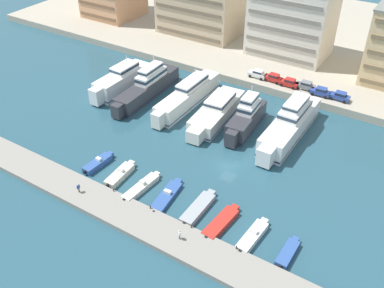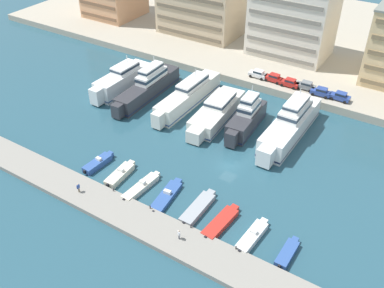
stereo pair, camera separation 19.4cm
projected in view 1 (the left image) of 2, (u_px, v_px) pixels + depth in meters
The scene contains 31 objects.
ground_plane at pixel (229, 166), 73.02m from camera, with size 400.00×400.00×0.00m, color #285160.
quay_promenade at pixel (337, 41), 114.46m from camera, with size 180.00×70.00×1.67m, color #ADA38E.
pier_dock at pixel (166, 234), 60.04m from camera, with size 120.00×5.78×0.78m, color gray.
yacht_white_far_left at pixel (121, 80), 93.23m from camera, with size 4.46×17.39×7.25m.
yacht_charcoal_left at pixel (148, 86), 90.94m from camera, with size 4.26×21.69×8.23m.
yacht_ivory_mid_left at pixel (188, 96), 88.20m from camera, with size 3.90×22.36×6.93m.
yacht_ivory_center_left at pixel (216, 111), 83.95m from camera, with size 6.17×19.71×6.08m.
yacht_charcoal_center at pixel (246, 118), 80.84m from camera, with size 4.54×14.89×8.42m.
yacht_white_center_right at pixel (290, 124), 78.89m from camera, with size 4.85×22.68×8.64m.
motorboat_blue_far_left at pixel (98, 163), 72.70m from camera, with size 2.03×6.58×1.53m.
motorboat_cream_left at pixel (120, 174), 70.32m from camera, with size 2.29×7.10×1.59m.
motorboat_cream_mid_left at pixel (141, 187), 67.88m from camera, with size 2.17×8.32×1.53m.
motorboat_blue_center_left at pixel (167, 196), 66.33m from camera, with size 2.93×8.54×1.28m.
motorboat_grey_center at pixel (198, 208), 64.16m from camera, with size 2.13×8.39×0.91m.
motorboat_red_center_right at pixel (221, 223), 61.76m from camera, with size 2.63×8.11×0.90m.
motorboat_white_mid_right at pixel (253, 236), 59.62m from camera, with size 2.26×7.44×1.47m.
motorboat_blue_right at pixel (288, 253), 57.32m from camera, with size 1.71×6.00×0.89m.
car_white_far_left at pixel (258, 74), 95.13m from camera, with size 4.11×1.94×1.80m.
car_red_left at pixel (273, 77), 93.59m from camera, with size 4.16×2.05×1.80m.
car_red_mid_left at pixel (289, 82), 91.77m from camera, with size 4.11×1.95×1.80m.
car_grey_center_left at pixel (306, 85), 90.77m from camera, with size 4.12×1.97×1.80m.
car_blue_center at pixel (321, 91), 88.59m from camera, with size 4.16×2.04×1.80m.
car_blue_center_right at pixel (340, 96), 87.09m from camera, with size 4.14×2.01×1.80m.
apartment_block_left at pixel (201, 2), 112.58m from camera, with size 21.60×13.25×18.19m.
apartment_block_mid_left at pixel (293, 14), 100.53m from camera, with size 18.85×13.29×21.43m.
pedestrian_near_edge at pixel (179, 234), 58.30m from camera, with size 0.56×0.42×1.64m.
pedestrian_mid_deck at pixel (78, 187), 65.95m from camera, with size 0.23×0.63×1.63m.
bollard_west at pixel (113, 190), 66.50m from camera, with size 0.20×0.20×0.61m.
bollard_west_mid at pixel (150, 207), 63.42m from camera, with size 0.20×0.20×0.61m.
bollard_east_mid at pixel (191, 226), 60.34m from camera, with size 0.20×0.20×0.61m.
bollard_east at pixel (236, 247), 57.25m from camera, with size 0.20×0.20×0.61m.
Camera 1 is at (24.90, -51.42, 46.05)m, focal length 40.00 mm.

